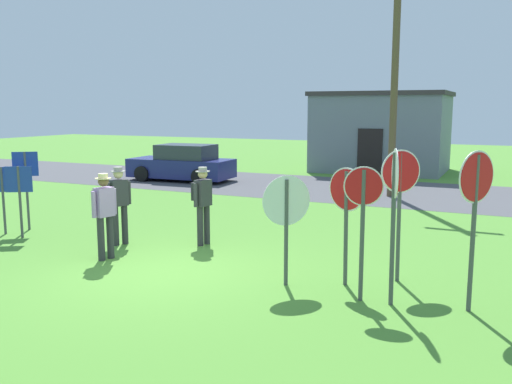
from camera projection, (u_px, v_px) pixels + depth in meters
ground_plane at (161, 272)px, 10.16m from camera, size 80.00×80.00×0.00m
street_asphalt at (340, 189)px, 20.53m from camera, size 60.00×6.40×0.01m
building_background at (382, 132)px, 26.13m from camera, size 6.11×4.69×3.75m
utility_pole at (395, 74)px, 18.17m from camera, size 1.80×0.24×7.89m
parked_car_on_street at (182, 164)px, 22.76m from camera, size 4.38×2.17×1.51m
stop_sign_tallest at (400, 192)px, 9.40m from camera, size 0.58×0.52×2.32m
stop_sign_center_cluster at (475, 202)px, 7.95m from camera, size 0.43×0.66×2.42m
stop_sign_far_back at (363, 212)px, 8.45m from camera, size 0.60×0.16×2.14m
stop_sign_rear_right at (346, 206)px, 9.20m from camera, size 0.70×0.30×2.03m
stop_sign_leaning_left at (286, 211)px, 9.23m from camera, size 0.63×0.60×1.90m
stop_sign_rear_left at (394, 199)px, 8.22m from camera, size 0.25×0.72×2.43m
person_near_signs at (119, 200)px, 12.05m from camera, size 0.45×0.52×1.74m
person_on_left at (104, 210)px, 10.86m from camera, size 0.42×0.56×1.74m
person_in_blue at (202, 200)px, 12.03m from camera, size 0.42×0.56×1.74m
info_panel_leftmost at (2, 188)px, 13.03m from camera, size 0.49×0.38×1.63m
info_panel_middle at (26, 176)px, 13.46m from camera, size 0.49×0.38×1.95m
info_panel_rightmost at (19, 189)px, 12.64m from camera, size 0.52×0.33×1.68m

